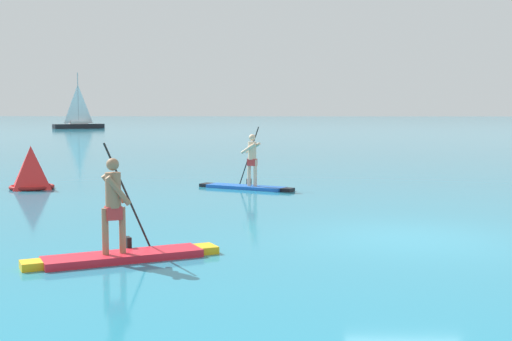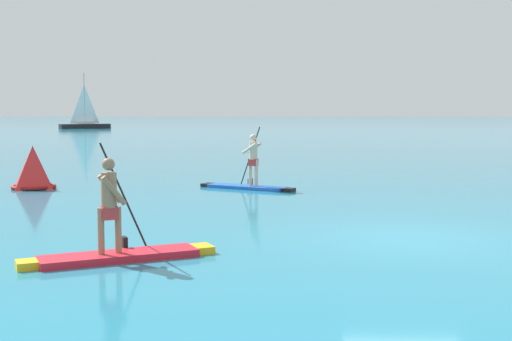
{
  "view_description": "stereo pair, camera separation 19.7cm",
  "coord_description": "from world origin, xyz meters",
  "px_view_note": "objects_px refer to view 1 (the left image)",
  "views": [
    {
      "loc": [
        -2.39,
        -13.52,
        2.54
      ],
      "look_at": [
        -3.39,
        4.7,
        0.89
      ],
      "focal_mm": 47.74,
      "sensor_mm": 36.0,
      "label": 1
    },
    {
      "loc": [
        -2.19,
        -13.5,
        2.54
      ],
      "look_at": [
        -3.39,
        4.7,
        0.89
      ],
      "focal_mm": 47.74,
      "sensor_mm": 36.0,
      "label": 2
    }
  ],
  "objects_px": {
    "race_marker_buoy": "(31,170)",
    "sailboat_left_horizon": "(79,122)",
    "paddleboarder_near_left": "(122,242)",
    "paddleboarder_mid_center": "(248,178)"
  },
  "relations": [
    {
      "from": "sailboat_left_horizon",
      "to": "paddleboarder_near_left",
      "type": "bearing_deg",
      "value": -106.47
    },
    {
      "from": "paddleboarder_near_left",
      "to": "sailboat_left_horizon",
      "type": "distance_m",
      "value": 79.95
    },
    {
      "from": "paddleboarder_near_left",
      "to": "paddleboarder_mid_center",
      "type": "height_order",
      "value": "paddleboarder_mid_center"
    },
    {
      "from": "sailboat_left_horizon",
      "to": "paddleboarder_mid_center",
      "type": "bearing_deg",
      "value": -102.75
    },
    {
      "from": "race_marker_buoy",
      "to": "sailboat_left_horizon",
      "type": "bearing_deg",
      "value": 106.5
    },
    {
      "from": "paddleboarder_near_left",
      "to": "race_marker_buoy",
      "type": "distance_m",
      "value": 11.4
    },
    {
      "from": "race_marker_buoy",
      "to": "sailboat_left_horizon",
      "type": "height_order",
      "value": "sailboat_left_horizon"
    },
    {
      "from": "sailboat_left_horizon",
      "to": "race_marker_buoy",
      "type": "bearing_deg",
      "value": -108.19
    },
    {
      "from": "paddleboarder_near_left",
      "to": "sailboat_left_horizon",
      "type": "height_order",
      "value": "sailboat_left_horizon"
    },
    {
      "from": "paddleboarder_mid_center",
      "to": "sailboat_left_horizon",
      "type": "relative_size",
      "value": 0.44
    }
  ]
}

